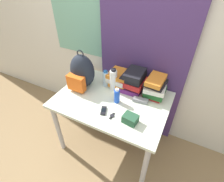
# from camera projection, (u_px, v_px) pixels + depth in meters

# --- Properties ---
(ground_plane) EXTENTS (12.00, 12.00, 0.00)m
(ground_plane) POSITION_uv_depth(u_px,v_px,m) (96.00, 169.00, 1.94)
(ground_plane) COLOR #8C704C
(wall_back) EXTENTS (6.00, 0.06, 2.50)m
(wall_back) POSITION_uv_depth(u_px,v_px,m) (133.00, 32.00, 1.76)
(wall_back) COLOR silver
(wall_back) RESTS_ON ground_plane
(curtain_blue) EXTENTS (0.95, 0.04, 2.50)m
(curtain_blue) POSITION_uv_depth(u_px,v_px,m) (145.00, 37.00, 1.68)
(curtain_blue) COLOR #4C336B
(curtain_blue) RESTS_ON ground_plane
(desk) EXTENTS (1.11, 0.78, 0.73)m
(desk) POSITION_uv_depth(u_px,v_px,m) (112.00, 105.00, 1.82)
(desk) COLOR silver
(desk) RESTS_ON ground_plane
(backpack) EXTENTS (0.27, 0.26, 0.42)m
(backpack) POSITION_uv_depth(u_px,v_px,m) (82.00, 72.00, 1.82)
(backpack) COLOR #1E232D
(backpack) RESTS_ON desk
(book_stack_left) EXTENTS (0.22, 0.25, 0.17)m
(book_stack_left) POSITION_uv_depth(u_px,v_px,m) (119.00, 79.00, 1.88)
(book_stack_left) COLOR silver
(book_stack_left) RESTS_ON desk
(book_stack_center) EXTENTS (0.24, 0.26, 0.23)m
(book_stack_center) POSITION_uv_depth(u_px,v_px,m) (134.00, 81.00, 1.81)
(book_stack_center) COLOR #6B2370
(book_stack_center) RESTS_ON desk
(book_stack_right) EXTENTS (0.22, 0.26, 0.21)m
(book_stack_right) POSITION_uv_depth(u_px,v_px,m) (155.00, 87.00, 1.73)
(book_stack_right) COLOR red
(book_stack_right) RESTS_ON desk
(water_bottle) EXTENTS (0.06, 0.06, 0.19)m
(water_bottle) POSITION_uv_depth(u_px,v_px,m) (106.00, 79.00, 1.88)
(water_bottle) COLOR silver
(water_bottle) RESTS_ON desk
(sports_bottle) EXTENTS (0.08, 0.08, 0.25)m
(sports_bottle) POSITION_uv_depth(u_px,v_px,m) (113.00, 80.00, 1.81)
(sports_bottle) COLOR white
(sports_bottle) RESTS_ON desk
(sunscreen_bottle) EXTENTS (0.05, 0.05, 0.16)m
(sunscreen_bottle) POSITION_uv_depth(u_px,v_px,m) (117.00, 96.00, 1.68)
(sunscreen_bottle) COLOR blue
(sunscreen_bottle) RESTS_ON desk
(cell_phone) EXTENTS (0.08, 0.12, 0.02)m
(cell_phone) POSITION_uv_depth(u_px,v_px,m) (104.00, 111.00, 1.62)
(cell_phone) COLOR black
(cell_phone) RESTS_ON desk
(sunglasses_case) EXTENTS (0.16, 0.07, 0.04)m
(sunglasses_case) POSITION_uv_depth(u_px,v_px,m) (141.00, 100.00, 1.71)
(sunglasses_case) COLOR gray
(sunglasses_case) RESTS_ON desk
(camera_pouch) EXTENTS (0.13, 0.11, 0.07)m
(camera_pouch) POSITION_uv_depth(u_px,v_px,m) (130.00, 119.00, 1.50)
(camera_pouch) COLOR #234C33
(camera_pouch) RESTS_ON desk
(wristwatch) EXTENTS (0.04, 0.08, 0.01)m
(wristwatch) POSITION_uv_depth(u_px,v_px,m) (112.00, 116.00, 1.57)
(wristwatch) COLOR black
(wristwatch) RESTS_ON desk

